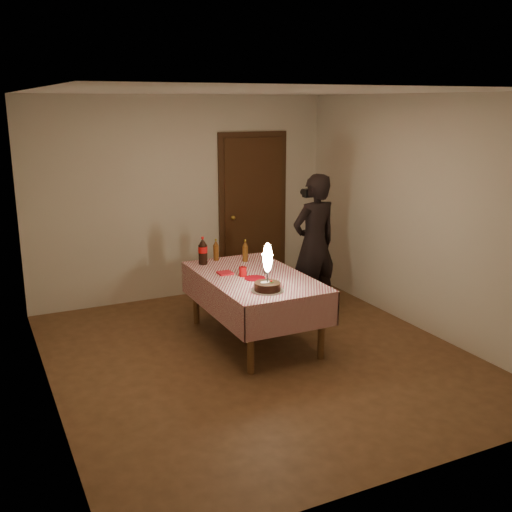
% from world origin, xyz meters
% --- Properties ---
extents(ground, '(4.00, 4.50, 0.01)m').
position_xyz_m(ground, '(0.00, 0.00, 0.00)').
color(ground, brown).
rests_on(ground, ground).
extents(room_shell, '(4.04, 4.54, 2.62)m').
position_xyz_m(room_shell, '(0.03, 0.08, 1.65)').
color(room_shell, beige).
rests_on(room_shell, ground).
extents(dining_table, '(1.02, 1.72, 0.73)m').
position_xyz_m(dining_table, '(0.15, 0.43, 0.63)').
color(dining_table, brown).
rests_on(dining_table, ground).
extents(birthday_cake, '(0.32, 0.32, 0.48)m').
position_xyz_m(birthday_cake, '(0.04, -0.11, 0.85)').
color(birthday_cake, white).
rests_on(birthday_cake, dining_table).
extents(red_plate, '(0.22, 0.22, 0.01)m').
position_xyz_m(red_plate, '(0.11, 0.32, 0.73)').
color(red_plate, '#B70C1D').
rests_on(red_plate, dining_table).
extents(red_cup, '(0.08, 0.08, 0.10)m').
position_xyz_m(red_cup, '(0.03, 0.45, 0.78)').
color(red_cup, '#A80B0E').
rests_on(red_cup, dining_table).
extents(clear_cup, '(0.07, 0.07, 0.09)m').
position_xyz_m(clear_cup, '(0.32, 0.46, 0.77)').
color(clear_cup, silver).
rests_on(clear_cup, dining_table).
extents(napkin_stack, '(0.15, 0.15, 0.02)m').
position_xyz_m(napkin_stack, '(-0.10, 0.61, 0.74)').
color(napkin_stack, red).
rests_on(napkin_stack, dining_table).
extents(cola_bottle, '(0.10, 0.10, 0.32)m').
position_xyz_m(cola_bottle, '(-0.17, 1.09, 0.88)').
color(cola_bottle, black).
rests_on(cola_bottle, dining_table).
extents(amber_bottle_left, '(0.06, 0.06, 0.25)m').
position_xyz_m(amber_bottle_left, '(0.03, 1.18, 0.84)').
color(amber_bottle_left, '#5F3410').
rests_on(amber_bottle_left, dining_table).
extents(amber_bottle_right, '(0.06, 0.06, 0.25)m').
position_xyz_m(amber_bottle_right, '(0.31, 0.99, 0.84)').
color(amber_bottle_right, '#5F3410').
rests_on(amber_bottle_right, dining_table).
extents(photographer, '(0.67, 0.49, 1.69)m').
position_xyz_m(photographer, '(1.22, 0.96, 0.85)').
color(photographer, black).
rests_on(photographer, ground).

